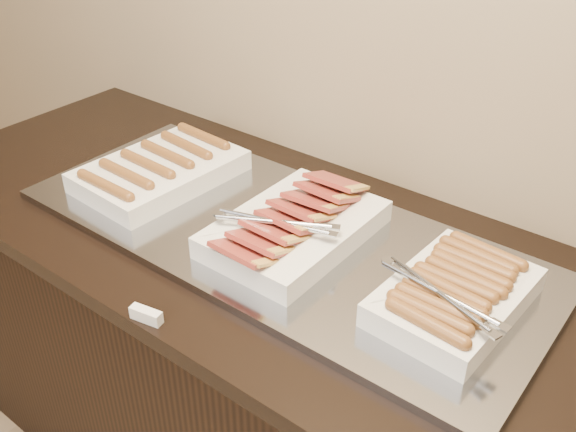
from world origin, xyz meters
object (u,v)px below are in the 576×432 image
object	(u,v)px
counter	(285,384)
warming_tray	(276,234)
dish_left	(160,170)
dish_center	(294,226)
dish_right	(454,294)

from	to	relation	value
counter	warming_tray	xyz separation A→B (m)	(-0.02, 0.00, 0.46)
dish_left	dish_center	xyz separation A→B (m)	(0.42, -0.00, 0.00)
warming_tray	dish_right	size ratio (longest dim) A/B	3.64
dish_center	dish_left	bearing A→B (deg)	179.64
counter	dish_right	world-z (taller)	dish_right
counter	warming_tray	distance (m)	0.46
dish_right	warming_tray	bearing A→B (deg)	-177.53
dish_left	warming_tray	bearing A→B (deg)	3.04
counter	dish_left	distance (m)	0.63
dish_center	warming_tray	bearing A→B (deg)	176.10
warming_tray	dish_left	world-z (taller)	dish_left
dish_left	dish_center	distance (m)	0.42
counter	dish_right	xyz separation A→B (m)	(0.40, -0.00, 0.50)
dish_left	dish_right	world-z (taller)	dish_right
warming_tray	dish_left	xyz separation A→B (m)	(-0.37, -0.00, 0.04)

